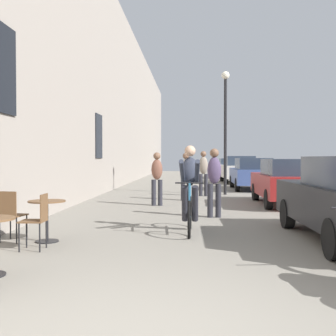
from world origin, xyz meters
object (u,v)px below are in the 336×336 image
Objects in this scene: cyclist_on_bicycle at (190,191)px; cafe_table_mid at (47,212)px; pedestrian_near at (214,179)px; street_lamp at (225,117)px; parked_car_second at (287,181)px; pedestrian_mid at (157,176)px; pedestrian_far at (186,174)px; cafe_chair_mid_toward_wall at (38,217)px; parked_car_fifth at (230,168)px; pedestrian_furthest at (203,171)px; cafe_chair_mid_toward_street at (11,212)px; parked_car_third at (252,173)px; parked_car_fourth at (238,169)px.

cafe_table_mid is at bearing -155.00° from cyclist_on_bicycle.
cyclist_on_bicycle is 1.04× the size of pedestrian_near.
parked_car_second is (1.60, -3.67, -2.37)m from street_lamp.
pedestrian_far is at bearing 62.16° from pedestrian_mid.
parked_car_fifth is at bearing 77.70° from cafe_chair_mid_toward_wall.
pedestrian_furthest reaches higher than pedestrian_far.
parked_car_fifth is (2.24, 20.18, -0.21)m from pedestrian_near.
pedestrian_furthest reaches higher than cafe_chair_mid_toward_street.
pedestrian_near is 0.41× the size of parked_car_third.
cafe_table_mid is 0.15× the size of street_lamp.
cafe_table_mid is 4.45m from pedestrian_near.
cyclist_on_bicycle is 16.75m from parked_car_fourth.
cafe_chair_mid_toward_wall is 3.03m from cyclist_on_bicycle.
pedestrian_near reaches higher than cafe_chair_mid_toward_street.
cafe_chair_mid_toward_street is 0.18× the size of street_lamp.
cafe_chair_mid_toward_wall is at bearing -106.76° from pedestrian_furthest.
parked_car_second is 1.00× the size of parked_car_fifth.
pedestrian_mid is 18.10m from parked_car_fifth.
street_lamp is at bearing -96.00° from parked_car_fifth.
cafe_chair_mid_toward_street is at bearing -109.84° from pedestrian_mid.
pedestrian_furthest reaches higher than parked_car_fifth.
street_lamp is at bearing -118.12° from parked_car_third.
parked_car_fourth is 5.70m from parked_car_fifth.
parked_car_second is (2.99, 4.88, -0.07)m from cyclist_on_bicycle.
pedestrian_near is 3.73m from parked_car_second.
pedestrian_furthest is 0.43× the size of parked_car_second.
parked_car_fourth is (5.29, 17.67, 0.29)m from cafe_table_mid.
parked_car_fifth reaches higher than parked_car_second.
cyclist_on_bicycle is 0.40× the size of parked_car_fourth.
street_lamp reaches higher than cafe_table_mid.
cyclist_on_bicycle is at bearing -99.27° from street_lamp.
street_lamp is 1.21× the size of parked_car_fifth.
pedestrian_mid is at bearing 102.64° from cyclist_on_bicycle.
cafe_chair_mid_toward_wall is at bearing -105.89° from parked_car_fourth.
cafe_chair_mid_toward_wall is 0.52× the size of pedestrian_furthest.
pedestrian_mid is 0.99× the size of pedestrian_far.
parked_car_third is 10.97m from parked_car_fifth.
pedestrian_near is (0.59, 2.03, 0.14)m from cyclist_on_bicycle.
pedestrian_mid reaches higher than parked_car_fourth.
cafe_chair_mid_toward_wall is 0.54× the size of pedestrian_far.
parked_car_fifth is (2.33, 14.35, -0.23)m from pedestrian_furthest.
pedestrian_mid is 12.59m from parked_car_fourth.
cafe_chair_mid_toward_street is 18.70m from parked_car_fourth.
pedestrian_furthest is at bearing 71.66° from cafe_table_mid.
parked_car_second is 0.98× the size of parked_car_third.
street_lamp is (2.41, 4.03, 2.19)m from pedestrian_mid.
cafe_chair_mid_toward_street is at bearing -111.59° from pedestrian_furthest.
parked_car_third reaches higher than cafe_chair_mid_toward_street.
parked_car_fourth is (2.22, 14.48, -0.14)m from pedestrian_near.
parked_car_fifth is (5.31, 23.37, 0.22)m from cafe_table_mid.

